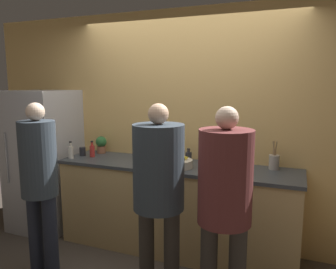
% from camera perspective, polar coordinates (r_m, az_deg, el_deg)
% --- Properties ---
extents(ground_plane, '(14.00, 14.00, 0.00)m').
position_cam_1_polar(ground_plane, '(3.52, -0.95, -21.79)').
color(ground_plane, '#4C4238').
extents(wall_back, '(5.20, 0.06, 2.60)m').
position_cam_1_polar(wall_back, '(3.70, 3.08, 1.15)').
color(wall_back, '#E0B266').
rests_on(wall_back, ground_plane).
extents(counter, '(2.56, 0.66, 0.95)m').
position_cam_1_polar(counter, '(3.62, 1.32, -12.51)').
color(counter, tan).
rests_on(counter, ground_plane).
extents(refrigerator, '(0.72, 0.73, 1.71)m').
position_cam_1_polar(refrigerator, '(4.34, -20.74, -4.18)').
color(refrigerator, '#B7B7BC').
rests_on(refrigerator, ground_plane).
extents(person_left, '(0.33, 0.33, 1.63)m').
position_cam_1_polar(person_left, '(3.22, -21.50, -6.88)').
color(person_left, '#232838').
rests_on(person_left, ground_plane).
extents(person_center, '(0.42, 0.42, 1.65)m').
position_cam_1_polar(person_center, '(2.67, -1.64, -8.18)').
color(person_center, '#38332D').
rests_on(person_center, ground_plane).
extents(person_right, '(0.39, 0.39, 1.64)m').
position_cam_1_polar(person_right, '(2.45, 9.86, -10.19)').
color(person_right, '#38332D').
rests_on(person_right, ground_plane).
extents(fruit_bowl, '(0.30, 0.30, 0.12)m').
position_cam_1_polar(fruit_bowl, '(3.33, 1.73, -5.05)').
color(fruit_bowl, beige).
rests_on(fruit_bowl, counter).
extents(utensil_crock, '(0.10, 0.10, 0.28)m').
position_cam_1_polar(utensil_crock, '(3.42, 17.98, -4.52)').
color(utensil_crock, '#ADA393').
rests_on(utensil_crock, counter).
extents(bottle_clear, '(0.06, 0.06, 0.20)m').
position_cam_1_polar(bottle_clear, '(3.87, -16.56, -2.90)').
color(bottle_clear, silver).
rests_on(bottle_clear, counter).
extents(bottle_red, '(0.06, 0.06, 0.19)m').
position_cam_1_polar(bottle_red, '(3.89, -13.06, -2.74)').
color(bottle_red, red).
rests_on(bottle_red, counter).
extents(bottle_dark, '(0.07, 0.07, 0.14)m').
position_cam_1_polar(bottle_dark, '(3.59, 3.60, -3.80)').
color(bottle_dark, '#333338').
rests_on(bottle_dark, counter).
extents(cup_black, '(0.07, 0.07, 0.10)m').
position_cam_1_polar(cup_black, '(3.99, -14.66, -2.87)').
color(cup_black, '#28282D').
rests_on(cup_black, counter).
extents(potted_plant, '(0.13, 0.13, 0.21)m').
position_cam_1_polar(potted_plant, '(4.07, -11.56, -1.64)').
color(potted_plant, '#9E6042').
rests_on(potted_plant, counter).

